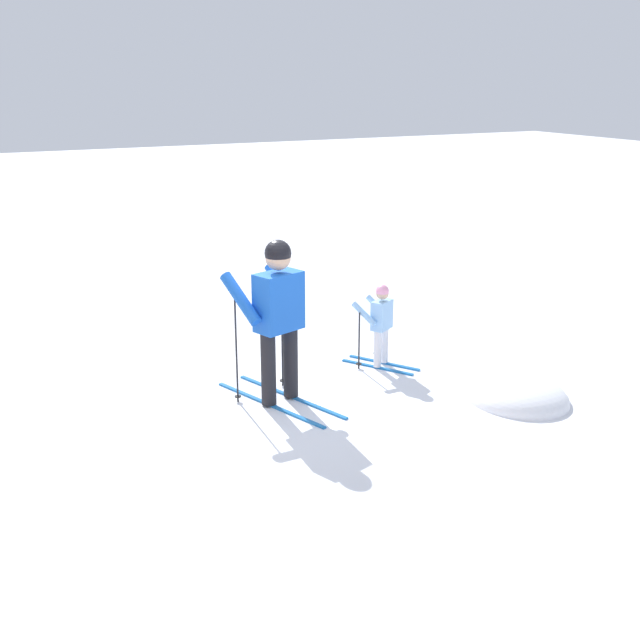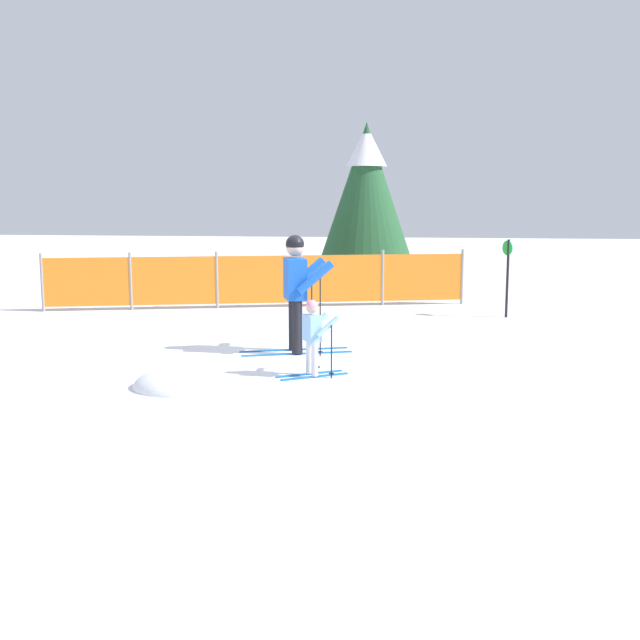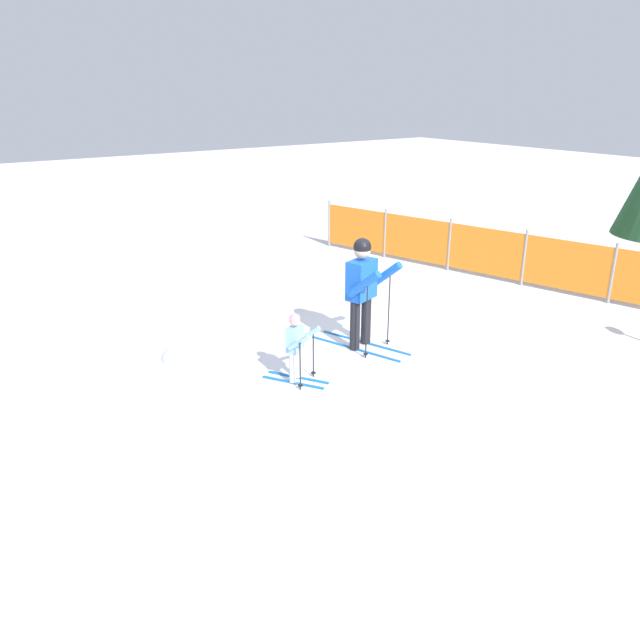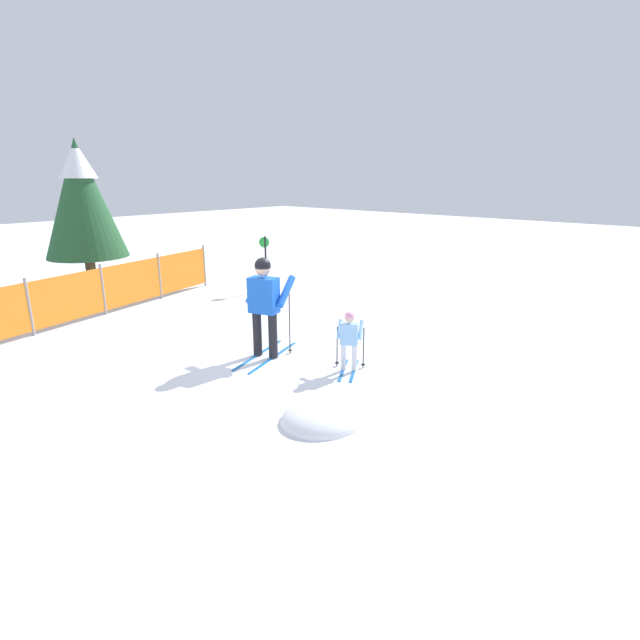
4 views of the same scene
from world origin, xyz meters
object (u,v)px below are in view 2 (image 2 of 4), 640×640
skier_adult (297,283)px  conifer_far (366,187)px  trail_marker (507,270)px  skier_child (313,332)px  safety_fence (259,280)px

skier_adult → conifer_far: conifer_far is taller
skier_adult → trail_marker: bearing=29.4°
skier_child → conifer_far: 9.60m
skier_adult → skier_child: 1.64m
conifer_far → trail_marker: 5.27m
safety_fence → skier_child: bearing=-72.7°
skier_adult → skier_child: skier_adult is taller
trail_marker → skier_adult: bearing=-132.4°
safety_fence → trail_marker: 4.99m
skier_adult → safety_fence: (-1.45, 4.53, -0.46)m
skier_child → conifer_far: (0.12, 9.41, 1.90)m
skier_child → skier_adult: bearing=74.6°
safety_fence → trail_marker: (4.93, -0.72, 0.33)m
skier_child → trail_marker: (3.05, 5.32, 0.33)m
safety_fence → trail_marker: bearing=-8.3°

